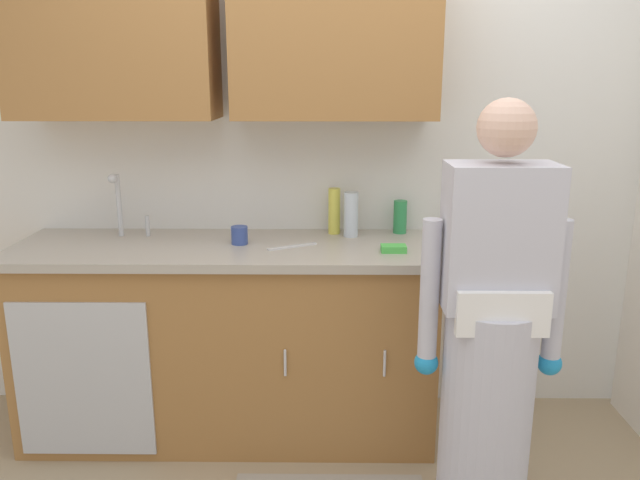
% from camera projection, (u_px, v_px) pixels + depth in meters
% --- Properties ---
extents(kitchen_wall_with_uppers, '(4.80, 0.44, 2.70)m').
position_uv_depth(kitchen_wall_with_uppers, '(317.00, 122.00, 3.02)').
color(kitchen_wall_with_uppers, silver).
rests_on(kitchen_wall_with_uppers, ground).
extents(counter_cabinet, '(1.90, 0.62, 0.90)m').
position_uv_depth(counter_cabinet, '(230.00, 343.00, 3.00)').
color(counter_cabinet, '#9E6B38').
rests_on(counter_cabinet, ground).
extents(countertop, '(1.96, 0.66, 0.04)m').
position_uv_depth(countertop, '(227.00, 248.00, 2.88)').
color(countertop, '#A8A093').
rests_on(countertop, counter_cabinet).
extents(sink, '(0.50, 0.36, 0.35)m').
position_uv_depth(sink, '(120.00, 246.00, 2.89)').
color(sink, '#B7BABF').
rests_on(sink, counter_cabinet).
extents(person_at_sink, '(0.55, 0.34, 1.62)m').
position_uv_depth(person_at_sink, '(490.00, 355.00, 2.31)').
color(person_at_sink, white).
rests_on(person_at_sink, ground).
extents(bottle_dish_liquid, '(0.06, 0.06, 0.22)m').
position_uv_depth(bottle_dish_liquid, '(334.00, 211.00, 3.05)').
color(bottle_dish_liquid, '#D8D14C').
rests_on(bottle_dish_liquid, countertop).
extents(bottle_cleaner_spray, '(0.07, 0.07, 0.16)m').
position_uv_depth(bottle_cleaner_spray, '(400.00, 217.00, 3.07)').
color(bottle_cleaner_spray, '#2D8C4C').
rests_on(bottle_cleaner_spray, countertop).
extents(bottle_water_short, '(0.07, 0.07, 0.22)m').
position_uv_depth(bottle_water_short, '(351.00, 214.00, 3.00)').
color(bottle_water_short, silver).
rests_on(bottle_water_short, countertop).
extents(cup_by_sink, '(0.08, 0.08, 0.08)m').
position_uv_depth(cup_by_sink, '(239.00, 235.00, 2.87)').
color(cup_by_sink, '#33478C').
rests_on(cup_by_sink, countertop).
extents(knife_on_counter, '(0.22, 0.14, 0.01)m').
position_uv_depth(knife_on_counter, '(292.00, 246.00, 2.83)').
color(knife_on_counter, silver).
rests_on(knife_on_counter, countertop).
extents(sponge, '(0.11, 0.07, 0.03)m').
position_uv_depth(sponge, '(394.00, 249.00, 2.75)').
color(sponge, '#4CBF4C').
rests_on(sponge, countertop).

